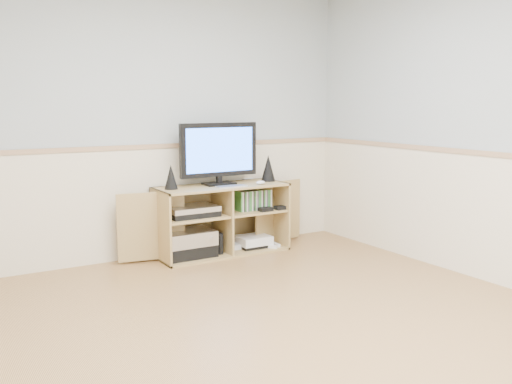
% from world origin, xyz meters
% --- Properties ---
extents(room, '(4.04, 4.54, 2.54)m').
position_xyz_m(room, '(-0.06, 0.12, 1.22)').
color(room, tan).
rests_on(room, ground).
extents(media_cabinet, '(1.95, 0.47, 0.65)m').
position_xyz_m(media_cabinet, '(0.58, 2.04, 0.33)').
color(media_cabinet, tan).
rests_on(media_cabinet, floor).
extents(monitor, '(0.78, 0.18, 0.58)m').
position_xyz_m(monitor, '(0.58, 2.03, 0.96)').
color(monitor, black).
rests_on(monitor, media_cabinet).
extents(speaker_left, '(0.12, 0.12, 0.22)m').
position_xyz_m(speaker_left, '(0.08, 2.01, 0.76)').
color(speaker_left, black).
rests_on(speaker_left, media_cabinet).
extents(speaker_right, '(0.14, 0.14, 0.26)m').
position_xyz_m(speaker_right, '(1.10, 2.01, 0.78)').
color(speaker_right, black).
rests_on(speaker_right, media_cabinet).
extents(keyboard, '(0.28, 0.12, 0.01)m').
position_xyz_m(keyboard, '(0.60, 1.85, 0.66)').
color(keyboard, silver).
rests_on(keyboard, media_cabinet).
extents(mouse, '(0.11, 0.08, 0.04)m').
position_xyz_m(mouse, '(0.92, 1.85, 0.67)').
color(mouse, white).
rests_on(mouse, media_cabinet).
extents(av_components, '(0.53, 0.34, 0.47)m').
position_xyz_m(av_components, '(0.24, 1.98, 0.22)').
color(av_components, black).
rests_on(av_components, media_cabinet).
extents(game_consoles, '(0.45, 0.30, 0.11)m').
position_xyz_m(game_consoles, '(0.90, 1.97, 0.07)').
color(game_consoles, white).
rests_on(game_consoles, media_cabinet).
extents(game_cases, '(0.34, 0.14, 0.19)m').
position_xyz_m(game_cases, '(0.91, 1.97, 0.48)').
color(game_cases, '#3F8C3F').
rests_on(game_cases, media_cabinet).
extents(wall_outlet, '(0.12, 0.03, 0.12)m').
position_xyz_m(wall_outlet, '(1.00, 2.23, 0.60)').
color(wall_outlet, white).
rests_on(wall_outlet, wall_back).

